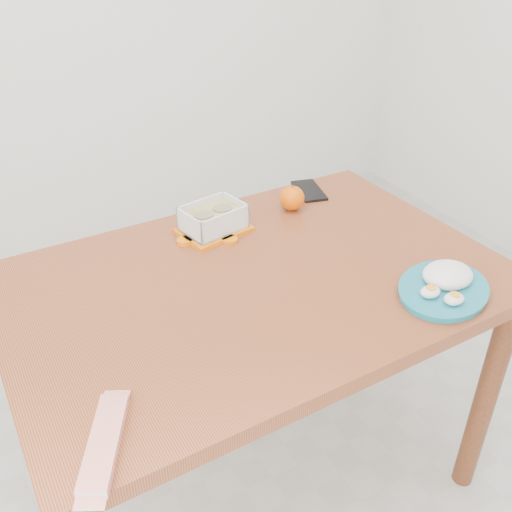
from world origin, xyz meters
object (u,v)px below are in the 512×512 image
orange_fruit (292,198)px  food_container (213,219)px  dining_table (256,308)px  smartphone (309,191)px  rice_plate (445,283)px

orange_fruit → food_container: bearing=-177.1°
dining_table → orange_fruit: orange_fruit is taller
dining_table → smartphone: smartphone is taller
food_container → orange_fruit: (0.26, 0.01, -0.00)m
orange_fruit → smartphone: (0.11, 0.08, -0.03)m
smartphone → rice_plate: bearing=-77.1°
rice_plate → smartphone: rice_plate is taller
food_container → orange_fruit: size_ratio=2.85×
dining_table → smartphone: bearing=40.3°
orange_fruit → rice_plate: (0.10, -0.53, -0.01)m
food_container → smartphone: 0.39m
food_container → smartphone: food_container is taller
food_container → dining_table: bearing=-102.5°
orange_fruit → dining_table: bearing=-134.6°
orange_fruit → smartphone: 0.14m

